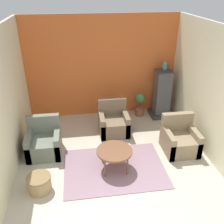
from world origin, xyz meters
name	(u,v)px	position (x,y,z in m)	size (l,w,h in m)	color
ground_plane	(128,212)	(0.00, 0.00, 0.00)	(20.00, 20.00, 0.00)	beige
wall_back_accent	(102,67)	(0.00, 3.68, 1.38)	(4.20, 0.06, 2.76)	orange
wall_left	(8,101)	(-2.07, 1.82, 1.38)	(0.06, 3.65, 2.76)	beige
wall_right	(206,89)	(2.07, 1.82, 1.38)	(0.06, 3.65, 2.76)	beige
area_rug	(114,168)	(-0.05, 1.14, 0.01)	(2.07, 1.50, 0.01)	gray
coffee_table	(114,152)	(-0.05, 1.14, 0.42)	(0.73, 0.73, 0.46)	brown
armchair_left	(44,143)	(-1.52, 1.91, 0.27)	(0.73, 0.74, 0.82)	slate
armchair_right	(180,140)	(1.51, 1.56, 0.27)	(0.73, 0.74, 0.82)	#8E7A5B
armchair_middle	(113,123)	(0.15, 2.56, 0.27)	(0.73, 0.74, 0.82)	#7A664C
birdcage	(162,95)	(1.62, 3.25, 0.62)	(0.59, 0.59, 1.35)	#353539
parrot	(165,67)	(1.62, 3.25, 1.46)	(0.11, 0.21, 0.25)	teal
potted_plant	(140,103)	(1.02, 3.34, 0.40)	(0.29, 0.27, 0.68)	brown
wicker_basket	(39,183)	(-1.51, 0.74, 0.17)	(0.45, 0.45, 0.32)	tan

